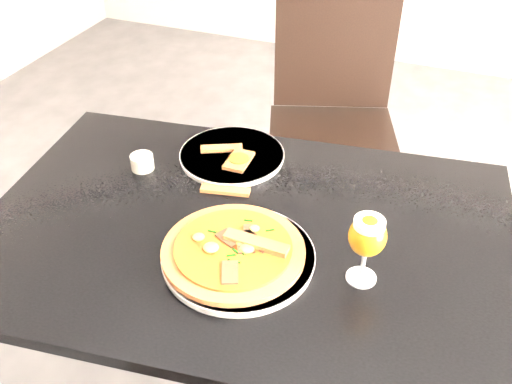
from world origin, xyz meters
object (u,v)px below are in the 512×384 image
at_px(dining_table, 245,256).
at_px(chair_far, 332,119).
at_px(beer_glass, 367,237).
at_px(pizza, 234,250).

distance_m(dining_table, chair_far, 0.91).
distance_m(dining_table, beer_glass, 0.35).
bearing_deg(beer_glass, dining_table, 167.17).
bearing_deg(beer_glass, chair_far, 107.32).
bearing_deg(dining_table, beer_glass, -19.91).
height_order(dining_table, pizza, pizza).
relative_size(dining_table, chair_far, 1.30).
bearing_deg(chair_far, pizza, -106.18).
bearing_deg(dining_table, pizza, -87.29).
relative_size(pizza, beer_glass, 1.92).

